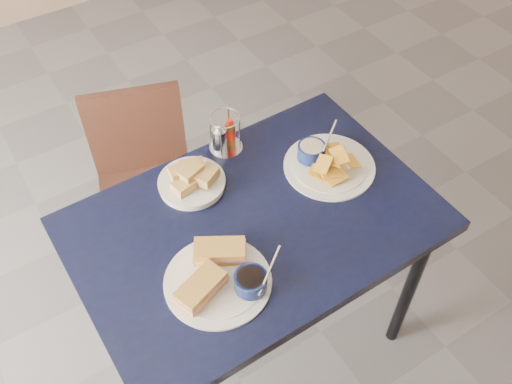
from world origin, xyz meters
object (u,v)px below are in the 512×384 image
plantain_plate (325,161)px  bread_basket (192,180)px  condiment_caddy (224,136)px  chair_far (138,173)px  sandwich_plate (221,276)px  dining_table (255,236)px

plantain_plate → bread_basket: plantain_plate is taller
condiment_caddy → chair_far: bearing=122.2°
chair_far → sandwich_plate: 0.84m
bread_basket → condiment_caddy: condiment_caddy is taller
dining_table → bread_basket: size_ratio=5.22×
plantain_plate → condiment_caddy: 0.33m
plantain_plate → condiment_caddy: bearing=134.3°
plantain_plate → condiment_caddy: (-0.23, 0.24, 0.04)m
chair_far → bread_basket: bread_basket is taller
sandwich_plate → plantain_plate: (0.50, 0.20, -0.00)m
chair_far → condiment_caddy: (0.21, -0.33, 0.36)m
plantain_plate → bread_basket: (-0.40, 0.15, 0.01)m
dining_table → sandwich_plate: sandwich_plate is taller
plantain_plate → chair_far: bearing=127.7°
condiment_caddy → sandwich_plate: bearing=-121.2°
sandwich_plate → bread_basket: bearing=74.5°
sandwich_plate → condiment_caddy: size_ratio=2.29×
sandwich_plate → condiment_caddy: bearing=58.8°
sandwich_plate → plantain_plate: 0.53m
dining_table → plantain_plate: size_ratio=3.67×
dining_table → sandwich_plate: (-0.19, -0.13, 0.10)m
bread_basket → chair_far: bearing=95.7°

